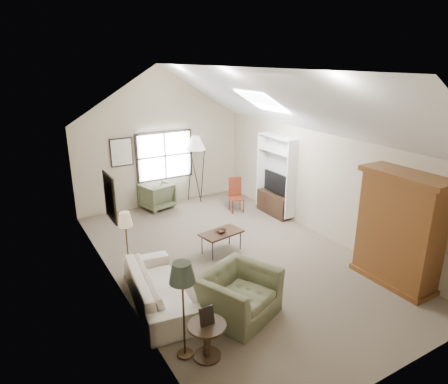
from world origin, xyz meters
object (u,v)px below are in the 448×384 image
armoire (400,230)px  side_chair (237,195)px  armchair_far (157,196)px  sofa (159,288)px  armchair_near (238,294)px  coffee_table (221,242)px  side_table (207,341)px

armoire → side_chair: size_ratio=2.27×
armoire → side_chair: bearing=98.0°
armchair_far → side_chair: size_ratio=0.86×
sofa → armchair_far: (1.72, 4.50, 0.05)m
armchair_near → coffee_table: bearing=44.9°
armchair_far → coffee_table: armchair_far is taller
armoire → sofa: 4.57m
armoire → side_table: armoire is taller
armchair_far → coffee_table: bearing=79.2°
armchair_far → side_table: size_ratio=1.48×
coffee_table → side_chair: 2.52m
armchair_far → coffee_table: (0.23, -3.33, -0.14)m
armoire → armchair_far: 6.63m
coffee_table → side_chair: size_ratio=0.97×
coffee_table → side_table: size_ratio=1.68×
sofa → armchair_far: 4.82m
armoire → side_chair: 4.78m
sofa → coffee_table: sofa is taller
armchair_near → side_table: size_ratio=2.19×
coffee_table → side_table: (-1.85, -2.77, 0.04)m
side_table → armchair_near: bearing=33.9°
armchair_near → side_chair: (2.52, 4.07, 0.09)m
side_table → coffee_table: bearing=56.3°
sofa → armchair_near: armchair_near is taller
armchair_near → side_chair: 4.79m
coffee_table → armchair_near: bearing=-113.1°
armchair_near → side_table: armchair_near is taller
armchair_near → armoire: bearing=-33.1°
sofa → armchair_far: armchair_far is taller
armchair_near → armchair_far: bearing=60.9°
armoire → side_table: (-4.11, -0.00, -0.82)m
armchair_near → side_table: bearing=-168.1°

